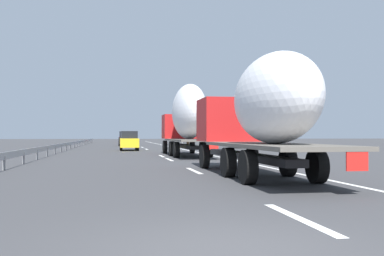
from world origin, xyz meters
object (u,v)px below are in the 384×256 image
at_px(truck_lead, 187,117).
at_px(truck_trailing, 260,111).
at_px(car_red_compact, 123,137).
at_px(road_sign, 182,128).
at_px(car_blue_sedan, 125,138).
at_px(car_black_suv, 125,139).
at_px(car_yellow_coupe, 129,141).

distance_m(truck_lead, truck_trailing, 16.49).
xyz_separation_m(car_red_compact, road_sign, (-42.01, -6.42, 1.37)).
bearing_deg(car_red_compact, road_sign, -171.31).
bearing_deg(car_blue_sedan, car_black_suv, 178.64).
relative_size(truck_lead, car_blue_sedan, 2.97).
xyz_separation_m(truck_lead, car_red_compact, (65.32, 3.32, -1.76)).
distance_m(car_black_suv, car_red_compact, 34.68).
distance_m(car_black_suv, car_yellow_coupe, 18.42).
distance_m(car_red_compact, car_yellow_coupe, 53.10).
relative_size(car_black_suv, car_red_compact, 1.13).
bearing_deg(car_yellow_coupe, truck_lead, -163.14).
xyz_separation_m(car_blue_sedan, road_sign, (-23.99, -6.40, 1.44)).
relative_size(car_black_suv, road_sign, 1.33).
height_order(truck_lead, truck_trailing, truck_lead).
distance_m(truck_lead, car_black_suv, 30.92).
bearing_deg(truck_trailing, car_black_suv, 4.48).
height_order(car_black_suv, car_yellow_coupe, car_black_suv).
relative_size(car_red_compact, road_sign, 1.18).
bearing_deg(road_sign, car_yellow_coupe, 148.46).
xyz_separation_m(truck_trailing, road_sign, (39.79, -3.10, 0.03)).
relative_size(car_black_suv, car_yellow_coupe, 0.99).
bearing_deg(car_blue_sedan, car_red_compact, 0.07).
bearing_deg(car_yellow_coupe, road_sign, -31.54).
bearing_deg(car_blue_sedan, truck_lead, -176.01).
bearing_deg(truck_trailing, road_sign, -4.45).
bearing_deg(car_red_compact, car_black_suv, 179.38).
height_order(car_black_suv, car_blue_sedan, car_black_suv).
bearing_deg(car_yellow_coupe, car_blue_sedan, -0.66).
xyz_separation_m(truck_trailing, car_red_compact, (81.80, 3.32, -1.34)).
bearing_deg(truck_trailing, car_blue_sedan, 2.96).
relative_size(truck_lead, truck_trailing, 1.02).
distance_m(car_black_suv, road_sign, 10.10).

